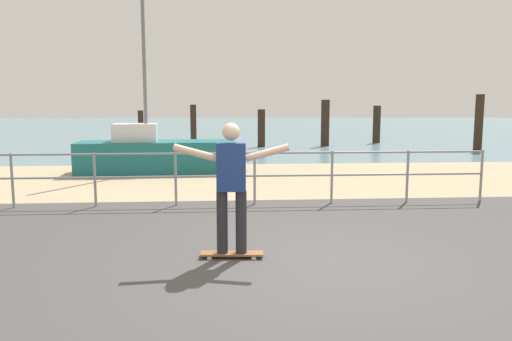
# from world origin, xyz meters

# --- Properties ---
(ground_plane) EXTENTS (24.00, 10.00, 0.04)m
(ground_plane) POSITION_xyz_m (0.00, -1.00, 0.00)
(ground_plane) COLOR #474444
(ground_plane) RESTS_ON ground
(beach_strip) EXTENTS (24.00, 6.00, 0.04)m
(beach_strip) POSITION_xyz_m (0.00, 7.00, 0.00)
(beach_strip) COLOR tan
(beach_strip) RESTS_ON ground
(sea_surface) EXTENTS (72.00, 50.00, 0.04)m
(sea_surface) POSITION_xyz_m (0.00, 35.00, 0.00)
(sea_surface) COLOR slate
(sea_surface) RESTS_ON ground
(railing_fence) EXTENTS (12.17, 0.05, 1.05)m
(railing_fence) POSITION_xyz_m (-1.86, 3.60, 0.70)
(railing_fence) COLOR gray
(railing_fence) RESTS_ON ground
(sailboat) EXTENTS (5.00, 1.64, 5.33)m
(sailboat) POSITION_xyz_m (-2.62, 8.33, 0.52)
(sailboat) COLOR #19666B
(sailboat) RESTS_ON ground
(skateboard) EXTENTS (0.81, 0.26, 0.08)m
(skateboard) POSITION_xyz_m (-0.87, 0.26, 0.07)
(skateboard) COLOR brown
(skateboard) RESTS_ON ground
(skateboarder) EXTENTS (1.45, 0.23, 1.65)m
(skateboarder) POSITION_xyz_m (-0.87, 0.26, 1.02)
(skateboarder) COLOR #26262B
(skateboarder) RESTS_ON skateboard
(groyne_post_0) EXTENTS (0.28, 0.28, 1.60)m
(groyne_post_0) POSITION_xyz_m (-5.02, 19.86, 0.80)
(groyne_post_0) COLOR #332319
(groyne_post_0) RESTS_ON ground
(groyne_post_1) EXTENTS (0.25, 0.25, 1.91)m
(groyne_post_1) POSITION_xyz_m (-2.09, 14.63, 0.95)
(groyne_post_1) COLOR #332319
(groyne_post_1) RESTS_ON ground
(groyne_post_2) EXTENTS (0.34, 0.34, 1.69)m
(groyne_post_2) POSITION_xyz_m (0.84, 16.39, 0.85)
(groyne_post_2) COLOR #332319
(groyne_post_2) RESTS_ON ground
(groyne_post_3) EXTENTS (0.38, 0.38, 2.12)m
(groyne_post_3) POSITION_xyz_m (3.77, 16.58, 1.06)
(groyne_post_3) COLOR #332319
(groyne_post_3) RESTS_ON ground
(groyne_post_4) EXTENTS (0.37, 0.37, 1.84)m
(groyne_post_4) POSITION_xyz_m (6.71, 18.27, 0.92)
(groyne_post_4) COLOR #332319
(groyne_post_4) RESTS_ON ground
(groyne_post_5) EXTENTS (0.34, 0.34, 2.33)m
(groyne_post_5) POSITION_xyz_m (9.64, 13.99, 1.16)
(groyne_post_5) COLOR #332319
(groyne_post_5) RESTS_ON ground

